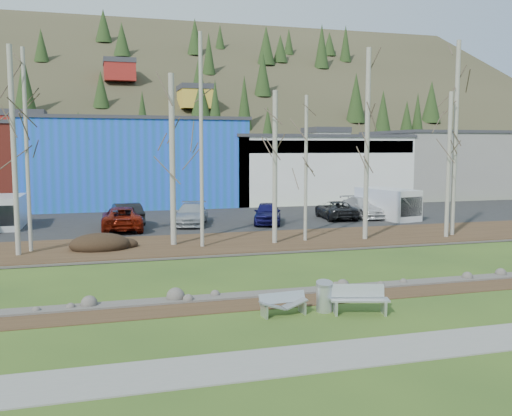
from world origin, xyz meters
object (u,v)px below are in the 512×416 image
object	(u,v)px
car_6	(364,207)
bench_damaged	(283,304)
car_3	(191,214)
van_grey	(6,212)
car_5	(336,210)
litter_bin	(324,298)
bench_intact	(358,299)
car_1	(126,214)
van_white	(389,204)
car_2	(122,218)
car_4	(268,213)
seagull	(325,304)

from	to	relation	value
car_6	bench_damaged	bearing A→B (deg)	-121.91
car_3	van_grey	world-z (taller)	van_grey
bench_damaged	car_5	xyz separation A→B (m)	(11.72, 22.07, 0.45)
bench_damaged	van_grey	world-z (taller)	van_grey
bench_damaged	litter_bin	size ratio (longest dim) A/B	1.76
bench_intact	car_6	xyz separation A→B (m)	(11.76, 22.97, 0.42)
car_6	van_grey	xyz separation A→B (m)	(-26.00, 1.30, 0.30)
car_1	van_white	size ratio (longest dim) A/B	0.87
car_2	van_grey	world-z (taller)	van_grey
litter_bin	bench_damaged	bearing A→B (deg)	178.94
bench_intact	car_6	size ratio (longest dim) A/B	0.39
car_2	van_grey	size ratio (longest dim) A/B	1.13
car_4	litter_bin	bearing A→B (deg)	-83.12
litter_bin	car_3	size ratio (longest dim) A/B	0.19
bench_damaged	car_6	world-z (taller)	car_6
car_2	van_white	size ratio (longest dim) A/B	1.00
car_6	bench_intact	bearing A→B (deg)	-116.54
litter_bin	car_2	size ratio (longest dim) A/B	0.17
car_3	van_white	distance (m)	15.06
van_grey	car_3	bearing A→B (deg)	-7.54
bench_damaged	litter_bin	xyz separation A→B (m)	(1.48, -0.03, 0.11)
car_1	van_grey	distance (m)	7.95
car_1	car_5	xyz separation A→B (m)	(15.61, -0.43, -0.12)
van_grey	van_white	bearing A→B (deg)	-4.79
litter_bin	seagull	distance (m)	0.45
seagull	car_1	bearing A→B (deg)	108.84
car_3	van_white	xyz separation A→B (m)	(15.02, -0.94, 0.39)
litter_bin	car_5	size ratio (longest dim) A/B	0.19
car_2	car_3	size ratio (longest dim) A/B	1.08
bench_damaged	van_grey	xyz separation A→B (m)	(-11.74, 23.69, 0.85)
car_2	van_grey	bearing A→B (deg)	-20.19
bench_intact	litter_bin	xyz separation A→B (m)	(-1.02, 0.54, -0.01)
bench_intact	bench_damaged	world-z (taller)	bench_intact
van_white	bench_damaged	bearing A→B (deg)	-139.25
car_5	van_grey	xyz separation A→B (m)	(-23.46, 1.63, 0.39)
bench_intact	car_4	bearing A→B (deg)	97.03
bench_damaged	van_white	bearing A→B (deg)	48.19
car_3	van_grey	size ratio (longest dim) A/B	1.05
car_5	van_white	world-z (taller)	van_white
litter_bin	car_3	world-z (taller)	car_3
bench_intact	car_2	world-z (taller)	car_2
seagull	car_2	distance (m)	21.18
bench_intact	car_1	size ratio (longest dim) A/B	0.42
bench_damaged	litter_bin	world-z (taller)	litter_bin
seagull	van_grey	bearing A→B (deg)	124.61
litter_bin	car_1	distance (m)	23.16
car_2	van_white	bearing A→B (deg)	-176.86
car_2	van_white	distance (m)	19.85
car_2	seagull	bearing A→B (deg)	108.48
van_grey	car_5	bearing A→B (deg)	-2.91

